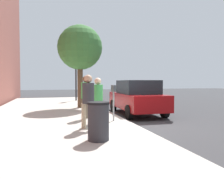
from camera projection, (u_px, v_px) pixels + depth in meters
name	position (u px, v px, depth m)	size (l,w,h in m)	color
ground_plane	(130.00, 125.00, 8.18)	(80.00, 80.00, 0.00)	#38383A
sidewalk_slab	(49.00, 128.00, 7.34)	(28.00, 6.00, 0.15)	#B7B2A8
parking_meter	(114.00, 95.00, 8.33)	(0.36, 0.12, 1.41)	gray
pedestrian_at_meter	(98.00, 97.00, 7.79)	(0.42, 0.40, 1.69)	#47474C
pedestrian_bystander	(88.00, 97.00, 6.83)	(0.44, 0.41, 1.77)	tan
parking_officer	(86.00, 93.00, 8.77)	(0.50, 0.39, 1.79)	#726656
parked_sedan_near	(137.00, 97.00, 10.98)	(4.47, 2.10, 1.77)	maroon
street_tree	(80.00, 48.00, 12.59)	(2.65, 2.65, 4.92)	brown
traffic_signal	(77.00, 71.00, 17.45)	(0.24, 0.44, 3.60)	black
trash_bin	(98.00, 121.00, 5.55)	(0.59, 0.59, 1.01)	#2D2D33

